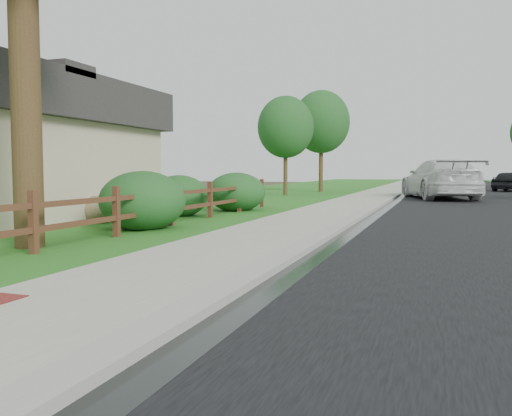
% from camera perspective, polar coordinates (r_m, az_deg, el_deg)
% --- Properties ---
extents(ground, '(120.00, 120.00, 0.00)m').
position_cam_1_polar(ground, '(5.31, -12.57, -11.68)').
color(ground, '#3A331F').
extents(road, '(8.00, 90.00, 0.02)m').
position_cam_1_polar(road, '(39.44, 21.54, 1.66)').
color(road, black).
rests_on(road, ground).
extents(curb, '(0.40, 90.00, 0.12)m').
position_cam_1_polar(curb, '(39.45, 15.44, 1.87)').
color(curb, gray).
rests_on(curb, ground).
extents(wet_gutter, '(0.50, 90.00, 0.00)m').
position_cam_1_polar(wet_gutter, '(39.44, 15.94, 1.80)').
color(wet_gutter, black).
rests_on(wet_gutter, road).
extents(sidewalk, '(2.20, 90.00, 0.10)m').
position_cam_1_polar(sidewalk, '(39.55, 13.56, 1.89)').
color(sidewalk, gray).
rests_on(sidewalk, ground).
extents(grass_strip, '(1.60, 90.00, 0.06)m').
position_cam_1_polar(grass_strip, '(39.77, 10.83, 1.92)').
color(grass_strip, '#285C1A').
rests_on(grass_strip, ground).
extents(lawn_near, '(9.00, 90.00, 0.04)m').
position_cam_1_polar(lawn_near, '(40.81, 3.57, 2.02)').
color(lawn_near, '#285C1A').
rests_on(lawn_near, ground).
extents(ranch_fence, '(0.12, 16.92, 1.10)m').
position_cam_1_polar(ranch_fence, '(12.49, -11.48, 0.20)').
color(ranch_fence, '#432416').
rests_on(ranch_fence, ground).
extents(white_suv, '(4.38, 7.07, 1.91)m').
position_cam_1_polar(white_suv, '(28.24, 18.81, 2.87)').
color(white_suv, silver).
rests_on(white_suv, road).
extents(dark_car_mid, '(2.98, 4.29, 1.36)m').
position_cam_1_polar(dark_car_mid, '(40.23, 25.23, 2.58)').
color(dark_car_mid, black).
rests_on(dark_car_mid, road).
extents(dark_car_far, '(3.08, 5.64, 1.76)m').
position_cam_1_polar(dark_car_far, '(48.19, 20.45, 3.12)').
color(dark_car_far, black).
rests_on(dark_car_far, road).
extents(boulder, '(1.24, 0.99, 0.76)m').
position_cam_1_polar(boulder, '(15.00, -16.65, -0.17)').
color(boulder, brown).
rests_on(boulder, ground).
extents(shrub_b, '(2.22, 2.22, 1.41)m').
position_cam_1_polar(shrub_b, '(12.93, -11.85, 0.72)').
color(shrub_b, '#1B4D22').
rests_on(shrub_b, ground).
extents(shrub_c, '(2.11, 2.11, 1.28)m').
position_cam_1_polar(shrub_c, '(16.61, -8.10, 1.25)').
color(shrub_c, '#1B4D22').
rests_on(shrub_c, ground).
extents(shrub_d, '(2.18, 2.18, 1.35)m').
position_cam_1_polar(shrub_d, '(18.51, -2.08, 1.67)').
color(shrub_d, '#1B4D22').
rests_on(shrub_d, ground).
extents(tree_near_left, '(3.12, 3.12, 5.53)m').
position_cam_1_polar(tree_near_left, '(30.36, 3.14, 8.49)').
color(tree_near_left, '#382A17').
rests_on(tree_near_left, ground).
extents(tree_mid_left, '(3.65, 3.65, 6.53)m').
position_cam_1_polar(tree_mid_left, '(35.37, 6.89, 8.97)').
color(tree_mid_left, '#382A17').
rests_on(tree_mid_left, ground).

